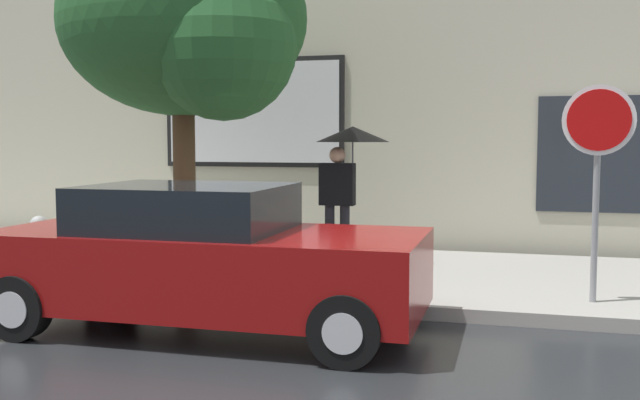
{
  "coord_description": "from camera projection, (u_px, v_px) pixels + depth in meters",
  "views": [
    {
      "loc": [
        2.06,
        -6.64,
        1.94
      ],
      "look_at": [
        -0.22,
        1.8,
        1.2
      ],
      "focal_mm": 40.75,
      "sensor_mm": 36.0,
      "label": 1
    }
  ],
  "objects": [
    {
      "name": "ground_plane",
      "position": [
        294.0,
        338.0,
        7.09
      ],
      "size": [
        60.0,
        60.0,
        0.0
      ],
      "primitive_type": "plane",
      "color": "#282B2D"
    },
    {
      "name": "sidewalk",
      "position": [
        358.0,
        275.0,
        9.97
      ],
      "size": [
        20.0,
        4.0,
        0.15
      ],
      "primitive_type": "cube",
      "color": "#A3A099",
      "rests_on": "ground"
    },
    {
      "name": "building_facade",
      "position": [
        390.0,
        46.0,
        12.09
      ],
      "size": [
        20.0,
        0.67,
        7.0
      ],
      "color": "beige",
      "rests_on": "ground"
    },
    {
      "name": "parked_car",
      "position": [
        204.0,
        259.0,
        7.33
      ],
      "size": [
        4.33,
        1.88,
        1.47
      ],
      "color": "maroon",
      "rests_on": "ground"
    },
    {
      "name": "fire_hydrant",
      "position": [
        40.0,
        244.0,
        9.88
      ],
      "size": [
        0.3,
        0.44,
        0.75
      ],
      "color": "white",
      "rests_on": "sidewalk"
    },
    {
      "name": "pedestrian_with_umbrella",
      "position": [
        348.0,
        154.0,
        10.23
      ],
      "size": [
        1.04,
        1.04,
        1.96
      ],
      "color": "black",
      "rests_on": "sidewalk"
    },
    {
      "name": "street_tree",
      "position": [
        190.0,
        27.0,
        9.55
      ],
      "size": [
        3.38,
        2.88,
        4.63
      ],
      "color": "#4C3823",
      "rests_on": "sidewalk"
    },
    {
      "name": "stop_sign",
      "position": [
        598.0,
        150.0,
        7.82
      ],
      "size": [
        0.76,
        0.1,
        2.37
      ],
      "color": "gray",
      "rests_on": "sidewalk"
    }
  ]
}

